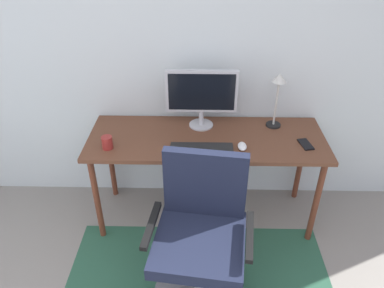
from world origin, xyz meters
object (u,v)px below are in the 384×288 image
at_px(monitor, 202,94).
at_px(desk_lamp, 278,90).
at_px(office_chair, 200,247).
at_px(coffee_cup, 107,143).
at_px(computer_mouse, 242,146).
at_px(keyboard, 202,148).
at_px(cell_phone, 306,144).
at_px(desk, 206,145).

xyz_separation_m(monitor, desk_lamp, (0.55, 0.01, 0.03)).
bearing_deg(office_chair, desk_lamp, 66.03).
distance_m(desk_lamp, office_chair, 1.22).
distance_m(monitor, coffee_cup, 0.75).
xyz_separation_m(computer_mouse, coffee_cup, (-0.92, -0.02, 0.03)).
height_order(keyboard, computer_mouse, computer_mouse).
bearing_deg(computer_mouse, cell_phone, 6.77).
height_order(desk, keyboard, keyboard).
relative_size(cell_phone, desk_lamp, 0.34).
bearing_deg(monitor, coffee_cup, -153.17).
bearing_deg(computer_mouse, keyboard, -175.66).
relative_size(keyboard, desk_lamp, 1.03).
xyz_separation_m(coffee_cup, office_chair, (0.64, -0.56, -0.38)).
xyz_separation_m(computer_mouse, office_chair, (-0.28, -0.58, -0.36)).
distance_m(keyboard, desk_lamp, 0.70).
xyz_separation_m(keyboard, computer_mouse, (0.28, 0.02, 0.01)).
xyz_separation_m(keyboard, cell_phone, (0.72, 0.07, -0.00)).
bearing_deg(desk_lamp, monitor, -179.01).
bearing_deg(office_chair, cell_phone, 48.36).
bearing_deg(desk, desk_lamp, 18.89).
height_order(monitor, coffee_cup, monitor).
bearing_deg(desk, cell_phone, -7.45).
height_order(desk, desk_lamp, desk_lamp).
relative_size(computer_mouse, office_chair, 0.10).
height_order(computer_mouse, desk_lamp, desk_lamp).
bearing_deg(coffee_cup, computer_mouse, 1.05).
distance_m(keyboard, office_chair, 0.66).
xyz_separation_m(desk, desk_lamp, (0.51, 0.17, 0.36)).
xyz_separation_m(keyboard, desk_lamp, (0.54, 0.34, 0.28)).
relative_size(desk, office_chair, 1.71).
distance_m(computer_mouse, office_chair, 0.73).
height_order(desk, cell_phone, cell_phone).
bearing_deg(coffee_cup, desk, 13.23).
height_order(keyboard, coffee_cup, coffee_cup).
xyz_separation_m(monitor, coffee_cup, (-0.64, -0.32, -0.22)).
bearing_deg(keyboard, coffee_cup, 179.63).
distance_m(desk, keyboard, 0.19).
bearing_deg(office_chair, computer_mouse, 71.55).
height_order(keyboard, office_chair, office_chair).
bearing_deg(office_chair, keyboard, 97.12).
xyz_separation_m(desk, monitor, (-0.04, 0.16, 0.34)).
height_order(monitor, keyboard, monitor).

